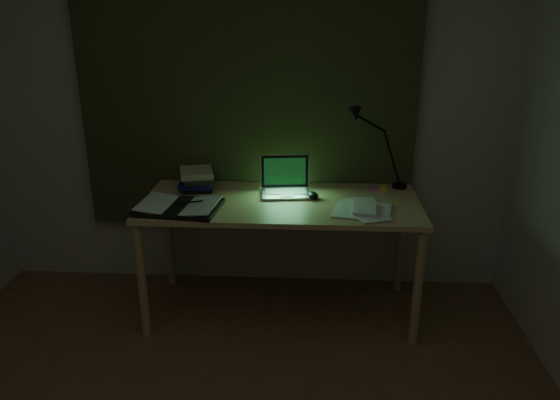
{
  "coord_description": "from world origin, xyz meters",
  "views": [
    {
      "loc": [
        0.41,
        -1.57,
        1.92
      ],
      "look_at": [
        0.24,
        1.43,
        0.82
      ],
      "focal_mm": 35.0,
      "sensor_mm": 36.0,
      "label": 1
    }
  ],
  "objects_px": {
    "open_textbook": "(179,206)",
    "book_stack": "(197,179)",
    "desk": "(281,258)",
    "laptop": "(286,178)",
    "loose_papers": "(357,208)",
    "desk_lamp": "(402,149)"
  },
  "relations": [
    {
      "from": "desk",
      "to": "loose_papers",
      "type": "xyz_separation_m",
      "value": [
        0.45,
        -0.12,
        0.39
      ]
    },
    {
      "from": "laptop",
      "to": "book_stack",
      "type": "distance_m",
      "value": 0.59
    },
    {
      "from": "book_stack",
      "to": "desk_lamp",
      "type": "xyz_separation_m",
      "value": [
        1.31,
        0.1,
        0.2
      ]
    },
    {
      "from": "laptop",
      "to": "book_stack",
      "type": "relative_size",
      "value": 1.44
    },
    {
      "from": "laptop",
      "to": "desk_lamp",
      "type": "height_order",
      "value": "desk_lamp"
    },
    {
      "from": "desk",
      "to": "laptop",
      "type": "relative_size",
      "value": 4.81
    },
    {
      "from": "laptop",
      "to": "loose_papers",
      "type": "distance_m",
      "value": 0.5
    },
    {
      "from": "book_stack",
      "to": "loose_papers",
      "type": "xyz_separation_m",
      "value": [
        1.01,
        -0.32,
        -0.06
      ]
    },
    {
      "from": "desk",
      "to": "book_stack",
      "type": "xyz_separation_m",
      "value": [
        -0.55,
        0.2,
        0.45
      ]
    },
    {
      "from": "desk",
      "to": "laptop",
      "type": "height_order",
      "value": "laptop"
    },
    {
      "from": "desk",
      "to": "loose_papers",
      "type": "height_order",
      "value": "loose_papers"
    },
    {
      "from": "book_stack",
      "to": "open_textbook",
      "type": "bearing_deg",
      "value": -95.35
    },
    {
      "from": "laptop",
      "to": "book_stack",
      "type": "xyz_separation_m",
      "value": [
        -0.58,
        0.08,
        -0.05
      ]
    },
    {
      "from": "open_textbook",
      "to": "book_stack",
      "type": "relative_size",
      "value": 1.92
    },
    {
      "from": "loose_papers",
      "to": "laptop",
      "type": "bearing_deg",
      "value": 150.9
    },
    {
      "from": "desk",
      "to": "loose_papers",
      "type": "distance_m",
      "value": 0.61
    },
    {
      "from": "desk",
      "to": "loose_papers",
      "type": "relative_size",
      "value": 5.29
    },
    {
      "from": "desk",
      "to": "desk_lamp",
      "type": "relative_size",
      "value": 3.21
    },
    {
      "from": "book_stack",
      "to": "loose_papers",
      "type": "relative_size",
      "value": 0.76
    },
    {
      "from": "loose_papers",
      "to": "book_stack",
      "type": "bearing_deg",
      "value": 162.35
    },
    {
      "from": "open_textbook",
      "to": "book_stack",
      "type": "distance_m",
      "value": 0.38
    },
    {
      "from": "book_stack",
      "to": "loose_papers",
      "type": "distance_m",
      "value": 1.06
    }
  ]
}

